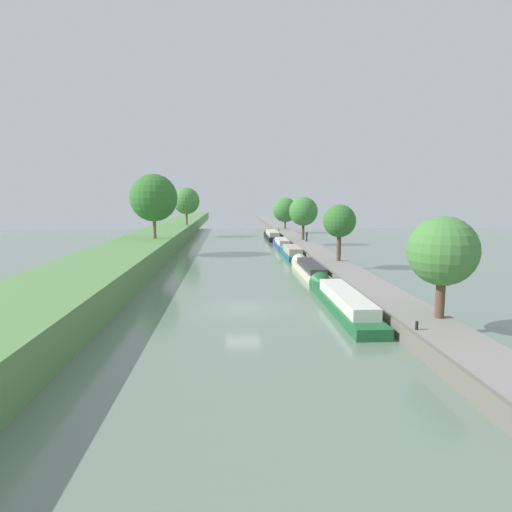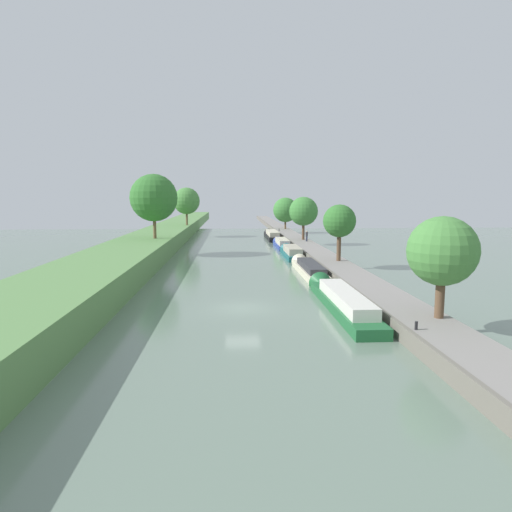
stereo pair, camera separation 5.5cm
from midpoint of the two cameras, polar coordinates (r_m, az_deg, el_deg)
The scene contains 18 objects.
ground_plane at distance 32.37m, azimuth -1.66°, elevation -6.64°, with size 160.00×160.00×0.00m, color slate.
left_grassy_bank at distance 34.14m, azimuth -23.16°, elevation -4.46°, with size 7.63×260.00×2.39m.
right_towpath at distance 34.13m, azimuth 16.10°, elevation -5.38°, with size 3.41×260.00×0.95m.
stone_quay at distance 33.57m, azimuth 13.14°, elevation -5.45°, with size 0.25×260.00×1.00m.
narrowboat_green at distance 32.95m, azimuth 10.74°, elevation -5.45°, with size 2.08×15.29×2.11m.
narrowboat_cream at distance 46.71m, azimuth 6.73°, elevation -1.59°, with size 1.92×13.12×1.87m.
narrowboat_teal at distance 59.71m, azimuth 4.53°, elevation 0.48°, with size 2.03×10.67×2.14m.
narrowboat_blue at distance 70.80m, azimuth 3.29°, elevation 1.59°, with size 1.86×11.02×2.00m.
narrowboat_black at distance 84.87m, azimuth 2.05°, elevation 2.65°, with size 2.16×14.20×2.23m.
tree_rightbank_near at distance 27.71m, azimuth 22.65°, elevation 0.53°, with size 3.99×3.99×5.91m.
tree_rightbank_midnear at distance 49.58m, azimuth 10.58°, elevation 4.36°, with size 3.56×3.56×6.15m.
tree_rightbank_midfar at distance 73.30m, azimuth 6.08°, elevation 5.66°, with size 4.66×4.66×6.93m.
tree_rightbank_far at distance 97.26m, azimuth 3.77°, elevation 5.86°, with size 5.29×5.29×6.75m.
tree_leftbank_downstream at distance 61.08m, azimuth -12.83°, elevation 7.22°, with size 6.24×6.24×8.50m.
tree_leftbank_upstream at distance 88.33m, azimuth -8.81°, elevation 6.93°, with size 5.13×5.13×7.26m.
person_walking at distance 70.80m, azimuth 6.48°, elevation 2.57°, with size 0.34×0.34×1.66m.
mooring_bollard_near at distance 25.46m, azimuth 19.74°, elevation -8.32°, with size 0.16×0.16×0.45m.
mooring_bollard_far at distance 91.49m, azimuth 2.97°, elevation 3.33°, with size 0.16×0.16×0.45m.
Camera 2 is at (-0.79, -31.37, 7.96)m, focal length 31.49 mm.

